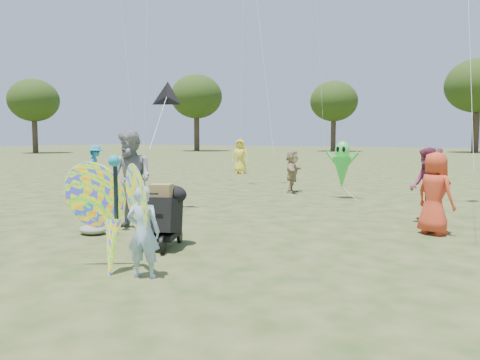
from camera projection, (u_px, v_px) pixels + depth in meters
name	position (u px, v px, depth m)	size (l,w,h in m)	color
ground	(205.00, 261.00, 7.06)	(160.00, 160.00, 0.00)	#51592B
child_girl	(143.00, 232.00, 6.20)	(0.45, 0.30, 1.23)	#96B7D4
adult_man	(131.00, 180.00, 9.36)	(0.97, 0.76, 2.00)	gray
grey_bag	(93.00, 230.00, 9.00)	(0.56, 0.46, 0.18)	gray
crowd_a	(435.00, 193.00, 8.94)	(0.77, 0.50, 1.58)	red
crowd_d	(292.00, 171.00, 15.66)	(1.33, 0.42, 1.43)	tan
crowd_e	(426.00, 186.00, 10.00)	(0.80, 0.62, 1.65)	maroon
crowd_g	(240.00, 156.00, 23.77)	(0.85, 0.55, 1.74)	yellow
crowd_i	(96.00, 166.00, 17.69)	(1.00, 0.58, 1.56)	teal
crowd_j	(437.00, 164.00, 19.61)	(1.34, 0.43, 1.45)	#A86074
jogging_stroller	(165.00, 212.00, 7.87)	(0.74, 1.13, 1.09)	black
butterfly_kite	(114.00, 213.00, 6.43)	(1.74, 0.75, 1.82)	#DB2258
delta_kite_rig	(167.00, 97.00, 11.71)	(1.76, 2.63, 1.68)	black
alien_kite	(342.00, 167.00, 14.12)	(1.12, 0.69, 1.74)	#34DE45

